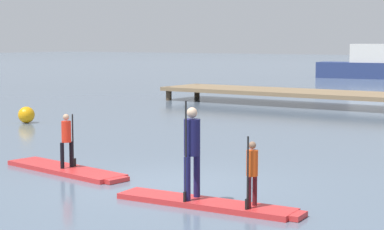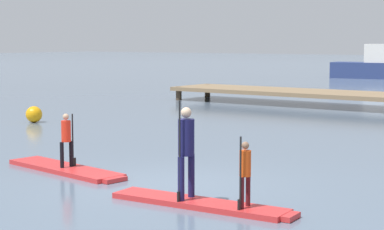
% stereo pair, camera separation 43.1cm
% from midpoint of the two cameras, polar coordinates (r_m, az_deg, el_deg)
% --- Properties ---
extents(ground_plane, '(240.00, 240.00, 0.00)m').
position_cam_midpoint_polar(ground_plane, '(13.72, -1.36, -5.91)').
color(ground_plane, slate).
extents(paddleboard_near, '(3.55, 1.24, 0.10)m').
position_cam_midpoint_polar(paddleboard_near, '(15.34, -9.69, -4.50)').
color(paddleboard_near, red).
rests_on(paddleboard_near, ground).
extents(paddler_child_solo, '(0.24, 0.41, 1.19)m').
position_cam_midpoint_polar(paddler_child_solo, '(15.22, -9.69, -1.83)').
color(paddler_child_solo, black).
rests_on(paddler_child_solo, paddleboard_near).
extents(paddleboard_far, '(3.53, 0.88, 0.10)m').
position_cam_midpoint_polar(paddleboard_far, '(11.98, 1.88, -7.47)').
color(paddleboard_far, red).
rests_on(paddleboard_far, ground).
extents(paddler_adult, '(0.31, 0.51, 1.77)m').
position_cam_midpoint_polar(paddler_adult, '(11.94, 0.53, -2.67)').
color(paddler_adult, '#19194C').
rests_on(paddler_adult, paddleboard_far).
extents(paddler_child_front, '(0.21, 0.39, 1.22)m').
position_cam_midpoint_polar(paddler_child_front, '(11.44, 5.53, -4.68)').
color(paddler_child_front, '#4C1419').
rests_on(paddler_child_front, paddleboard_far).
extents(floating_dock, '(13.08, 3.08, 0.65)m').
position_cam_midpoint_polar(floating_dock, '(30.88, 10.00, 1.83)').
color(floating_dock, '#846B4C').
rests_on(floating_dock, ground).
extents(mooring_buoy_far, '(0.58, 0.58, 0.58)m').
position_cam_midpoint_polar(mooring_buoy_far, '(24.63, -12.64, 0.05)').
color(mooring_buoy_far, orange).
rests_on(mooring_buoy_far, ground).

